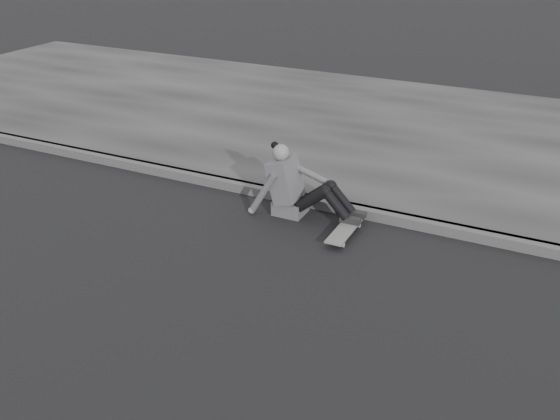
# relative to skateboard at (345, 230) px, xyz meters

# --- Properties ---
(ground) EXTENTS (80.00, 80.00, 0.00)m
(ground) POSITION_rel_skateboard_xyz_m (1.33, -2.03, -0.07)
(ground) COLOR black
(ground) RESTS_ON ground
(curb) EXTENTS (24.00, 0.16, 0.12)m
(curb) POSITION_rel_skateboard_xyz_m (1.33, 0.55, -0.01)
(curb) COLOR #4C4C4C
(curb) RESTS_ON ground
(sidewalk) EXTENTS (24.00, 6.00, 0.12)m
(sidewalk) POSITION_rel_skateboard_xyz_m (1.33, 3.57, -0.01)
(sidewalk) COLOR #353535
(sidewalk) RESTS_ON ground
(skateboard) EXTENTS (0.20, 0.78, 0.09)m
(skateboard) POSITION_rel_skateboard_xyz_m (0.00, 0.00, 0.00)
(skateboard) COLOR #A1A19C
(skateboard) RESTS_ON ground
(seated_woman) EXTENTS (1.38, 0.46, 0.88)m
(seated_woman) POSITION_rel_skateboard_xyz_m (-0.73, 0.25, 0.29)
(seated_woman) COLOR #515154
(seated_woman) RESTS_ON ground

